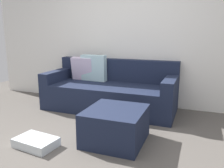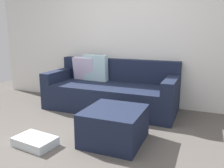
% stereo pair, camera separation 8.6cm
% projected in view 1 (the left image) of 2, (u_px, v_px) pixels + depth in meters
% --- Properties ---
extents(ground_plane, '(7.52, 7.52, 0.00)m').
position_uv_depth(ground_plane, '(76.00, 151.00, 2.68)').
color(ground_plane, '#544F49').
extents(wall_back, '(5.79, 0.10, 2.43)m').
position_uv_depth(wall_back, '(129.00, 39.00, 4.28)').
color(wall_back, silver).
rests_on(wall_back, ground_plane).
extents(couch_sectional, '(2.25, 0.94, 0.92)m').
position_uv_depth(couch_sectional, '(110.00, 91.00, 4.13)').
color(couch_sectional, '#192138').
rests_on(couch_sectional, ground_plane).
extents(ottoman, '(0.69, 0.73, 0.42)m').
position_uv_depth(ottoman, '(116.00, 125.00, 2.87)').
color(ottoman, '#192138').
rests_on(ottoman, ground_plane).
extents(storage_bin, '(0.53, 0.38, 0.11)m').
position_uv_depth(storage_bin, '(36.00, 142.00, 2.77)').
color(storage_bin, silver).
rests_on(storage_bin, ground_plane).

